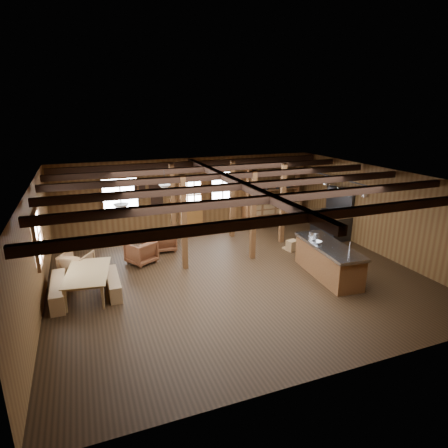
{
  "coord_description": "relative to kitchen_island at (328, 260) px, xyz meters",
  "views": [
    {
      "loc": [
        -3.81,
        -9.03,
        4.56
      ],
      "look_at": [
        0.04,
        1.01,
        1.23
      ],
      "focal_mm": 30.0,
      "sensor_mm": 36.0,
      "label": 1
    }
  ],
  "objects": [
    {
      "name": "kitchen_island",
      "position": [
        0.0,
        0.0,
        0.0
      ],
      "size": [
        1.1,
        2.57,
        1.2
      ],
      "rotation": [
        0.0,
        0.0,
        -0.09
      ],
      "color": "brown",
      "rests_on": "floor"
    },
    {
      "name": "pendant_lamps",
      "position": [
        -4.66,
        1.98,
        1.77
      ],
      "size": [
        1.86,
        2.36,
        0.66
      ],
      "color": "#2B2B2D",
      "rests_on": "ceiling"
    },
    {
      "name": "notice_boards",
      "position": [
        -3.91,
        5.44,
        1.16
      ],
      "size": [
        1.08,
        0.03,
        0.9
      ],
      "color": "beige",
      "rests_on": "wall_back"
    },
    {
      "name": "step_stool",
      "position": [
        0.1,
        2.09,
        -0.3
      ],
      "size": [
        0.46,
        0.38,
        0.36
      ],
      "primitive_type": "cube",
      "rotation": [
        0.0,
        0.0,
        0.27
      ],
      "color": "olive",
      "rests_on": "floor"
    },
    {
      "name": "room",
      "position": [
        -2.41,
        0.98,
        0.92
      ],
      "size": [
        10.04,
        9.04,
        2.84
      ],
      "color": "black",
      "rests_on": "ground"
    },
    {
      "name": "bench_wall",
      "position": [
        -7.06,
        1.21,
        -0.24
      ],
      "size": [
        0.33,
        1.73,
        0.48
      ],
      "primitive_type": "cube",
      "color": "olive",
      "rests_on": "floor"
    },
    {
      "name": "ceiling_joists",
      "position": [
        -2.41,
        1.16,
        2.2
      ],
      "size": [
        9.8,
        8.82,
        0.18
      ],
      "color": "black",
      "rests_on": "ceiling"
    },
    {
      "name": "dining_table",
      "position": [
        -6.31,
        1.21,
        -0.16
      ],
      "size": [
        1.27,
        1.95,
        0.64
      ],
      "primitive_type": "imported",
      "rotation": [
        0.0,
        0.0,
        1.42
      ],
      "color": "olive",
      "rests_on": "floor"
    },
    {
      "name": "bench_aisle",
      "position": [
        -5.75,
        1.21,
        -0.27
      ],
      "size": [
        0.29,
        1.54,
        0.42
      ],
      "primitive_type": "cube",
      "color": "olive",
      "rests_on": "floor"
    },
    {
      "name": "back_door",
      "position": [
        -2.41,
        5.43,
        0.4
      ],
      "size": [
        1.02,
        0.08,
        2.15
      ],
      "color": "brown",
      "rests_on": "floor"
    },
    {
      "name": "pot_rack",
      "position": [
        0.94,
        1.32,
        1.79
      ],
      "size": [
        0.34,
        3.0,
        0.46
      ],
      "color": "#2B2B2D",
      "rests_on": "ceiling"
    },
    {
      "name": "armchair_c",
      "position": [
        -6.61,
        2.54,
        -0.13
      ],
      "size": [
        1.04,
        1.05,
        0.7
      ],
      "primitive_type": "imported",
      "rotation": [
        0.0,
        0.0,
        2.58
      ],
      "color": "#9C7247",
      "rests_on": "floor"
    },
    {
      "name": "window_back_right",
      "position": [
        -1.11,
        5.44,
        1.12
      ],
      "size": [
        1.02,
        0.06,
        1.32
      ],
      "color": "white",
      "rests_on": "wall_back"
    },
    {
      "name": "timber_posts",
      "position": [
        -1.89,
        3.06,
        0.92
      ],
      "size": [
        3.95,
        2.35,
        2.8
      ],
      "color": "#4F2D16",
      "rests_on": "floor"
    },
    {
      "name": "bowl",
      "position": [
        -0.26,
        0.22,
        0.5
      ],
      "size": [
        0.33,
        0.33,
        0.07
      ],
      "primitive_type": "imported",
      "rotation": [
        0.0,
        0.0,
        0.27
      ],
      "color": "silver",
      "rests_on": "kitchen_island"
    },
    {
      "name": "counter_pot",
      "position": [
        -0.05,
        0.66,
        0.55
      ],
      "size": [
        0.31,
        0.31,
        0.18
      ],
      "primitive_type": "cylinder",
      "color": "silver",
      "rests_on": "kitchen_island"
    },
    {
      "name": "commercial_range",
      "position": [
        2.23,
        2.87,
        0.14
      ],
      "size": [
        0.79,
        1.54,
        1.9
      ],
      "color": "#2B2B2D",
      "rests_on": "floor"
    },
    {
      "name": "armchair_b",
      "position": [
        -3.85,
        3.63,
        -0.15
      ],
      "size": [
        0.74,
        0.76,
        0.65
      ],
      "primitive_type": "imported",
      "rotation": [
        0.0,
        0.0,
        3.07
      ],
      "color": "brown",
      "rests_on": "floor"
    },
    {
      "name": "back_counter",
      "position": [
        0.99,
        5.18,
        0.12
      ],
      "size": [
        2.55,
        0.6,
        2.45
      ],
      "color": "brown",
      "rests_on": "floor"
    },
    {
      "name": "armchair_a",
      "position": [
        -4.78,
        2.83,
        -0.12
      ],
      "size": [
        1.04,
        1.05,
        0.71
      ],
      "primitive_type": "imported",
      "rotation": [
        0.0,
        0.0,
        3.67
      ],
      "color": "brown",
      "rests_on": "floor"
    },
    {
      "name": "window_left",
      "position": [
        -7.37,
        1.48,
        1.12
      ],
      "size": [
        0.14,
        1.24,
        1.32
      ],
      "color": "white",
      "rests_on": "wall_back"
    },
    {
      "name": "window_back_left",
      "position": [
        -5.01,
        5.44,
        1.12
      ],
      "size": [
        1.32,
        0.06,
        1.32
      ],
      "color": "white",
      "rests_on": "wall_back"
    }
  ]
}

